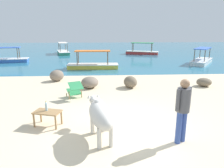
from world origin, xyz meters
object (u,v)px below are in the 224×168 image
Objects in this scene: boat_green at (63,51)px; boat_blue at (6,59)px; person_standing at (183,106)px; boat_white at (202,60)px; cow at (100,114)px; boat_red at (142,52)px; bottle at (46,107)px; deck_chair_far at (75,89)px; boat_yellow at (93,65)px; low_bench_table at (47,114)px.

boat_green is 7.31m from boat_blue.
boat_green is at bearing -12.73° from person_standing.
boat_white and boat_green have the same top height.
cow is 0.47× the size of boat_red.
boat_red reaches higher than bottle.
boat_green is (-12.73, 7.76, 0.00)m from boat_white.
cow is 3.47m from deck_chair_far.
deck_chair_far is 0.25× the size of boat_yellow.
boat_red is 10.21m from boat_yellow.
bottle reaches higher than deck_chair_far.
boat_white is at bearing 135.16° from boat_red.
bottle is 14.79m from boat_white.
boat_yellow is at bearing -16.68° from person_standing.
deck_chair_far is 12.30m from boat_blue.
low_bench_table is at bearing 145.43° from deck_chair_far.
bottle is at bearing 144.44° from deck_chair_far.
bottle is 9.27m from boat_yellow.
boat_green is (-2.75, 18.67, -0.31)m from bottle.
boat_yellow reaches higher than deck_chair_far.
person_standing is at bearing 99.46° from boat_red.
bottle is at bearing 41.57° from person_standing.
cow is 14.49m from boat_white.
low_bench_table is 3.73m from person_standing.
person_standing is 16.98m from boat_blue.
boat_red is (2.81, 19.08, -0.70)m from person_standing.
deck_chair_far is at bearing 77.68° from bottle.
person_standing reaches higher than boat_blue.
boat_red is at bearing -115.84° from boat_white.
person_standing is at bearing 8.80° from boat_white.
low_bench_table is 2.88× the size of bottle.
low_bench_table is (-1.54, 0.82, -0.30)m from cow.
boat_yellow is at bearing 99.88° from low_bench_table.
deck_chair_far is at bearing 176.36° from boat_green.
boat_red is (4.79, 18.80, -0.42)m from cow.
boat_blue is (-10.13, 13.61, -0.70)m from person_standing.
deck_chair_far is (-1.04, 3.29, -0.28)m from cow.
bottle is 2.48m from deck_chair_far.
low_bench_table is 0.20m from bottle.
cow is 1.77m from low_bench_table.
bottle is at bearing -95.60° from boat_yellow.
boat_blue is at bearing 133.86° from low_bench_table.
person_standing is (3.55, -1.16, 0.38)m from bottle.
boat_yellow is at bearing -10.74° from cow.
person_standing is 20.82m from boat_green.
bottle is at bearing -5.59° from boat_white.
boat_white reaches higher than cow.
low_bench_table is 9.32m from boat_yellow.
cow is at bearing -29.30° from bottle.
boat_white is (6.43, 12.07, -0.70)m from person_standing.
boat_white is 0.98× the size of boat_yellow.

